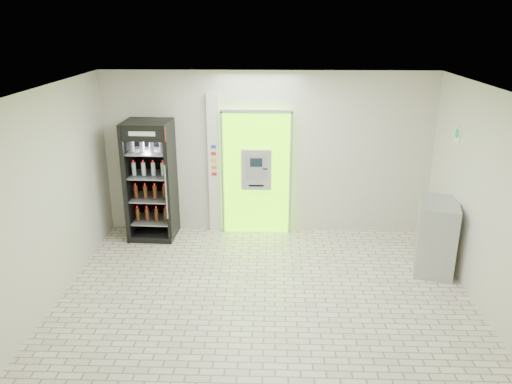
{
  "coord_description": "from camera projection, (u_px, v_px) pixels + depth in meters",
  "views": [
    {
      "loc": [
        0.08,
        -6.37,
        3.86
      ],
      "look_at": [
        -0.17,
        1.2,
        1.21
      ],
      "focal_mm": 35.0,
      "sensor_mm": 36.0,
      "label": 1
    }
  ],
  "objects": [
    {
      "name": "room_shell",
      "position": [
        266.0,
        177.0,
        6.67
      ],
      "size": [
        6.0,
        6.0,
        6.0
      ],
      "color": "beige",
      "rests_on": "ground"
    },
    {
      "name": "exit_sign",
      "position": [
        458.0,
        135.0,
        7.81
      ],
      "size": [
        0.02,
        0.22,
        0.26
      ],
      "color": "white",
      "rests_on": "room_shell"
    },
    {
      "name": "beverage_cooler",
      "position": [
        151.0,
        183.0,
        9.02
      ],
      "size": [
        0.84,
        0.78,
        2.16
      ],
      "rotation": [
        0.0,
        0.0,
        -0.04
      ],
      "color": "black",
      "rests_on": "ground"
    },
    {
      "name": "ground",
      "position": [
        265.0,
        297.0,
        7.28
      ],
      "size": [
        6.0,
        6.0,
        0.0
      ],
      "primitive_type": "plane",
      "color": "beige",
      "rests_on": "ground"
    },
    {
      "name": "pillar",
      "position": [
        214.0,
        164.0,
        9.19
      ],
      "size": [
        0.22,
        0.11,
        2.6
      ],
      "color": "silver",
      "rests_on": "ground"
    },
    {
      "name": "atm_assembly",
      "position": [
        256.0,
        172.0,
        9.18
      ],
      "size": [
        1.3,
        0.24,
        2.33
      ],
      "color": "#70F300",
      "rests_on": "ground"
    },
    {
      "name": "steel_cabinet",
      "position": [
        436.0,
        236.0,
        7.92
      ],
      "size": [
        0.79,
        0.99,
        1.15
      ],
      "rotation": [
        0.0,
        0.0,
        -0.26
      ],
      "color": "#A5A7AD",
      "rests_on": "ground"
    }
  ]
}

